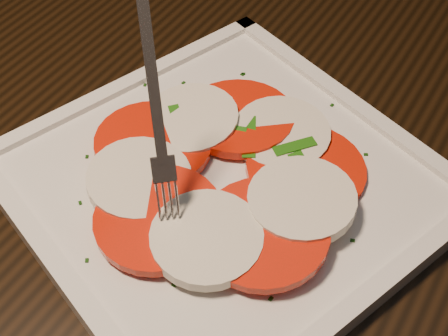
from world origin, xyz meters
TOP-DOWN VIEW (x-y plane):
  - table at (-0.15, 0.04)m, footprint 1.22×0.83m
  - chair at (-0.31, 0.68)m, footprint 0.55×0.55m
  - plate at (-0.24, 0.02)m, footprint 0.40×0.40m
  - caprese_salad at (-0.24, 0.02)m, footprint 0.24×0.25m
  - fork at (-0.28, -0.01)m, footprint 0.07×0.07m

SIDE VIEW (x-z plane):
  - chair at x=-0.31m, z-range 0.07..1.00m
  - table at x=-0.15m, z-range 0.28..1.03m
  - plate at x=-0.24m, z-range 0.75..0.76m
  - caprese_salad at x=-0.24m, z-range 0.76..0.79m
  - fork at x=-0.28m, z-range 0.79..0.93m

